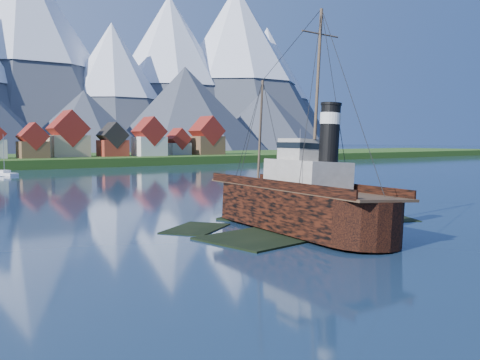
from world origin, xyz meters
TOP-DOWN VIEW (x-y plane):
  - ground at (0.00, 0.00)m, footprint 1400.00×1400.00m
  - shoal at (1.78, 2.15)m, footprint 31.71×21.24m
  - seawall at (0.00, 132.00)m, footprint 600.00×2.50m
  - tugboat_wreck at (-0.98, 0.50)m, footprint 6.97×30.04m
  - sailboat_d at (68.56, 75.00)m, footprint 6.52×9.73m
  - sailboat_e at (-6.20, 109.15)m, footprint 5.26×10.09m

SIDE VIEW (x-z plane):
  - shoal at x=1.78m, z-range -0.92..0.22m
  - ground at x=0.00m, z-range 0.00..0.00m
  - seawall at x=0.00m, z-range -1.00..1.00m
  - sailboat_e at x=-6.20m, z-range -5.44..5.93m
  - sailboat_d at x=68.56m, z-range -6.30..6.90m
  - tugboat_wreck at x=-0.98m, z-range -8.91..14.89m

